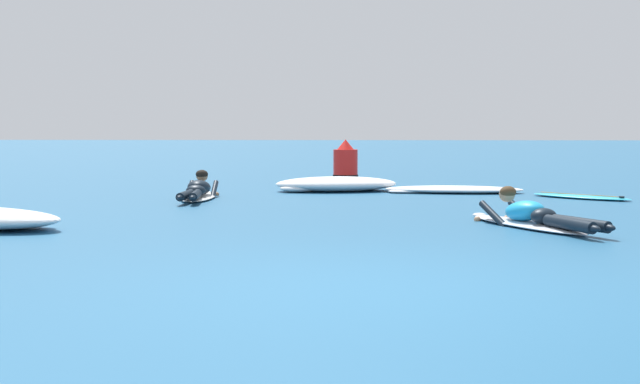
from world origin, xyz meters
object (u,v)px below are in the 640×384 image
at_px(drifting_surfboard, 582,197).
at_px(channel_marker_buoy, 345,164).
at_px(surfer_near, 532,217).
at_px(surfer_far, 198,191).

xyz_separation_m(drifting_surfboard, channel_marker_buoy, (-4.24, 5.16, 0.34)).
relative_size(surfer_near, drifting_surfboard, 1.51).
distance_m(drifting_surfboard, channel_marker_buoy, 6.69).
height_order(surfer_far, drifting_surfboard, surfer_far).
bearing_deg(surfer_near, drifting_surfboard, 68.52).
distance_m(surfer_far, drifting_surfboard, 6.73).
xyz_separation_m(surfer_near, surfer_far, (-4.97, 3.92, 0.00)).
distance_m(surfer_far, channel_marker_buoy, 6.17).
distance_m(surfer_near, channel_marker_buoy, 9.90).
xyz_separation_m(surfer_near, channel_marker_buoy, (-2.50, 9.57, 0.24)).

